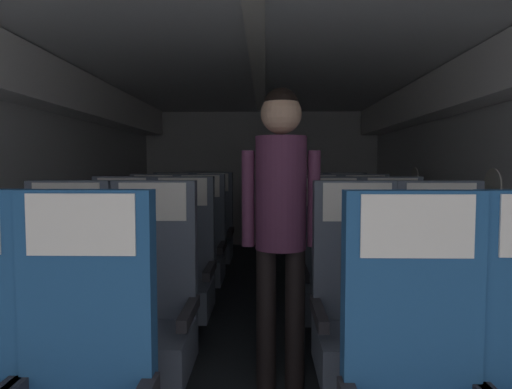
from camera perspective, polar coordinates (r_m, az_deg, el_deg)
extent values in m
cube|color=#23282D|center=(3.70, 0.15, -16.19)|extent=(3.87, 7.60, 0.02)
cube|color=silver|center=(3.97, -27.42, 0.47)|extent=(0.08, 7.20, 2.11)
cube|color=silver|center=(3.91, 28.19, 0.41)|extent=(0.08, 7.20, 2.11)
cube|color=silver|center=(3.58, 0.16, 17.57)|extent=(3.75, 7.20, 0.06)
cube|color=#B6BBBB|center=(7.10, 0.69, 2.12)|extent=(3.75, 0.06, 2.11)
cube|color=white|center=(3.93, -25.40, 12.70)|extent=(0.28, 6.91, 0.36)
cube|color=white|center=(3.88, 26.11, 12.81)|extent=(0.28, 6.91, 0.36)
cube|color=white|center=(3.57, 0.16, 16.95)|extent=(0.12, 6.48, 0.02)
cylinder|color=white|center=(3.89, 27.62, 1.03)|extent=(0.01, 0.26, 0.26)
cylinder|color=white|center=(5.56, 19.34, 1.91)|extent=(0.01, 0.26, 0.26)
cube|color=navy|center=(1.65, -20.35, -12.29)|extent=(0.44, 0.09, 0.74)
cube|color=silver|center=(1.55, -21.21, -3.57)|extent=(0.35, 0.01, 0.20)
cube|color=navy|center=(1.60, 18.89, -12.80)|extent=(0.44, 0.09, 0.74)
cube|color=silver|center=(1.50, 19.66, -3.80)|extent=(0.35, 0.01, 0.20)
cube|color=#4C5666|center=(2.58, -23.82, -17.62)|extent=(0.44, 0.49, 0.22)
cube|color=#4C5666|center=(2.63, -22.22, -6.39)|extent=(0.44, 0.09, 0.74)
cube|color=#28282D|center=(2.43, -19.29, -13.87)|extent=(0.05, 0.41, 0.06)
cube|color=#28282D|center=(2.61, -28.26, -12.91)|extent=(0.05, 0.41, 0.06)
cube|color=silver|center=(2.55, -22.79, -0.86)|extent=(0.35, 0.01, 0.20)
cube|color=#4C5666|center=(2.45, -13.56, -18.60)|extent=(0.44, 0.49, 0.22)
cube|color=#4C5666|center=(2.50, -12.54, -6.72)|extent=(0.44, 0.09, 0.74)
cube|color=#28282D|center=(2.33, -8.44, -14.46)|extent=(0.05, 0.41, 0.06)
cube|color=#28282D|center=(2.44, -18.59, -13.82)|extent=(0.05, 0.41, 0.06)
cube|color=silver|center=(2.42, -12.90, -0.90)|extent=(0.35, 0.01, 0.20)
cube|color=#4C5666|center=(2.53, 23.16, -18.01)|extent=(0.44, 0.49, 0.22)
cube|color=#4C5666|center=(2.58, 21.74, -6.55)|extent=(0.44, 0.09, 0.74)
cube|color=#28282D|center=(2.55, 27.80, -13.27)|extent=(0.05, 0.41, 0.06)
cube|color=#28282D|center=(2.40, 18.44, -14.13)|extent=(0.05, 0.41, 0.06)
cube|color=silver|center=(2.51, 22.27, -0.93)|extent=(0.35, 0.01, 0.20)
cube|color=#4C5666|center=(2.42, 13.11, -18.85)|extent=(0.44, 0.49, 0.22)
cube|color=#4C5666|center=(2.48, 12.30, -6.82)|extent=(0.44, 0.09, 0.74)
cube|color=#28282D|center=(2.40, 18.28, -14.08)|extent=(0.05, 0.41, 0.06)
cube|color=#28282D|center=(2.32, 7.89, -14.59)|extent=(0.05, 0.41, 0.06)
cube|color=silver|center=(2.39, 12.61, -0.95)|extent=(0.35, 0.01, 0.20)
cube|color=#38383D|center=(3.46, -17.03, -15.71)|extent=(0.16, 0.18, 0.22)
cube|color=#4C5666|center=(3.39, -17.10, -12.27)|extent=(0.44, 0.49, 0.22)
cube|color=#4C5666|center=(3.49, -16.21, -3.84)|extent=(0.44, 0.09, 0.74)
cube|color=#28282D|center=(3.29, -13.62, -9.18)|extent=(0.05, 0.41, 0.06)
cube|color=#28282D|center=(3.42, -20.57, -8.81)|extent=(0.05, 0.41, 0.06)
cube|color=silver|center=(3.42, -16.53, 0.35)|extent=(0.35, 0.01, 0.20)
cube|color=#38383D|center=(3.35, -9.53, -16.26)|extent=(0.16, 0.18, 0.22)
cube|color=#4C5666|center=(3.28, -9.57, -12.71)|extent=(0.44, 0.49, 0.22)
cube|color=#4C5666|center=(3.38, -9.02, -3.98)|extent=(0.44, 0.09, 0.74)
cube|color=#28282D|center=(3.20, -5.84, -9.45)|extent=(0.05, 0.41, 0.06)
cube|color=#28282D|center=(3.28, -13.29, -9.21)|extent=(0.05, 0.41, 0.06)
cube|color=silver|center=(3.31, -9.21, 0.35)|extent=(0.35, 0.01, 0.20)
cube|color=#38383D|center=(3.40, 17.22, -16.08)|extent=(0.16, 0.18, 0.22)
cube|color=#4C5666|center=(3.33, 17.29, -12.58)|extent=(0.44, 0.49, 0.22)
cube|color=#4C5666|center=(3.42, 16.50, -3.98)|extent=(0.44, 0.09, 0.74)
cube|color=#28282D|center=(3.35, 20.88, -9.09)|extent=(0.05, 0.41, 0.06)
cube|color=#28282D|center=(3.23, 13.70, -9.41)|extent=(0.05, 0.41, 0.06)
cube|color=silver|center=(3.35, 16.80, 0.28)|extent=(0.35, 0.01, 0.20)
cube|color=#38383D|center=(3.31, 9.71, -16.48)|extent=(0.16, 0.18, 0.22)
cube|color=#4C5666|center=(3.24, 9.75, -12.91)|extent=(0.44, 0.49, 0.22)
cube|color=#4C5666|center=(3.34, 9.32, -4.07)|extent=(0.44, 0.09, 0.74)
cube|color=#28282D|center=(3.23, 13.55, -9.39)|extent=(0.05, 0.41, 0.06)
cube|color=#28282D|center=(3.17, 5.95, -9.57)|extent=(0.05, 0.41, 0.06)
cube|color=silver|center=(3.27, 9.49, 0.31)|extent=(0.35, 0.01, 0.20)
cube|color=#38383D|center=(4.28, -13.10, -11.85)|extent=(0.16, 0.18, 0.22)
cube|color=#4C5666|center=(4.23, -13.14, -9.04)|extent=(0.44, 0.49, 0.22)
cube|color=#4C5666|center=(4.34, -12.57, -2.32)|extent=(0.44, 0.09, 0.74)
cube|color=#28282D|center=(4.14, -10.33, -6.47)|extent=(0.05, 0.41, 0.06)
cube|color=#28282D|center=(4.25, -15.97, -6.30)|extent=(0.05, 0.41, 0.06)
cube|color=silver|center=(4.28, -12.78, 1.05)|extent=(0.35, 0.01, 0.20)
cube|color=#38383D|center=(4.19, -7.22, -12.14)|extent=(0.16, 0.18, 0.22)
cube|color=#4C5666|center=(4.13, -7.24, -9.26)|extent=(0.44, 0.49, 0.22)
cube|color=#4C5666|center=(4.25, -6.89, -2.39)|extent=(0.44, 0.09, 0.74)
cube|color=#28282D|center=(4.07, -4.30, -6.60)|extent=(0.05, 0.41, 0.06)
cube|color=#28282D|center=(4.13, -10.19, -6.50)|extent=(0.05, 0.41, 0.06)
cube|color=silver|center=(4.19, -7.01, 1.06)|extent=(0.35, 0.01, 0.20)
cube|color=#38383D|center=(4.24, 13.84, -12.01)|extent=(0.16, 0.18, 0.22)
cube|color=#4C5666|center=(4.19, 13.88, -9.16)|extent=(0.44, 0.49, 0.22)
cube|color=#4C5666|center=(4.31, 13.39, -2.39)|extent=(0.44, 0.09, 0.74)
cube|color=#28282D|center=(4.20, 16.76, -6.42)|extent=(0.05, 0.41, 0.06)
cube|color=#28282D|center=(4.11, 11.03, -6.56)|extent=(0.05, 0.41, 0.06)
cube|color=silver|center=(4.24, 13.58, 1.02)|extent=(0.35, 0.01, 0.20)
cube|color=#38383D|center=(4.17, 7.77, -12.21)|extent=(0.16, 0.18, 0.22)
cube|color=#4C5666|center=(4.12, 7.79, -9.32)|extent=(0.44, 0.49, 0.22)
cube|color=#4C5666|center=(4.24, 7.54, -2.42)|extent=(0.44, 0.09, 0.74)
cube|color=#28282D|center=(4.11, 10.77, -6.56)|extent=(0.05, 0.41, 0.06)
cube|color=#28282D|center=(4.06, 4.83, -6.63)|extent=(0.05, 0.41, 0.06)
cube|color=silver|center=(4.17, 7.64, 1.04)|extent=(0.35, 0.01, 0.20)
cube|color=#38383D|center=(5.13, -10.66, -9.20)|extent=(0.16, 0.18, 0.22)
cube|color=#4C5666|center=(5.09, -10.68, -6.83)|extent=(0.44, 0.49, 0.22)
cube|color=#4C5666|center=(5.22, -10.29, -1.29)|extent=(0.44, 0.09, 0.74)
cube|color=#28282D|center=(5.02, -8.34, -4.67)|extent=(0.05, 0.41, 0.06)
cube|color=#28282D|center=(5.11, -13.04, -4.58)|extent=(0.05, 0.41, 0.06)
cube|color=silver|center=(5.16, -10.43, 1.52)|extent=(0.35, 0.01, 0.20)
cube|color=#38383D|center=(5.07, -5.62, -9.32)|extent=(0.16, 0.18, 0.22)
cube|color=#4C5666|center=(5.03, -5.64, -6.93)|extent=(0.44, 0.49, 0.22)
cube|color=#4C5666|center=(5.16, -5.41, -1.31)|extent=(0.44, 0.09, 0.74)
cube|color=#28282D|center=(4.97, -3.22, -4.72)|extent=(0.05, 0.41, 0.06)
cube|color=#28282D|center=(5.02, -8.06, -4.66)|extent=(0.05, 0.41, 0.06)
cube|color=silver|center=(5.10, -5.49, 1.53)|extent=(0.35, 0.01, 0.20)
cube|color=#38383D|center=(5.10, 11.58, -9.31)|extent=(0.16, 0.18, 0.22)
cube|color=#4C5666|center=(5.05, 11.62, -6.93)|extent=(0.44, 0.49, 0.22)
cube|color=#4C5666|center=(5.18, 11.28, -1.34)|extent=(0.44, 0.09, 0.74)
cube|color=#28282D|center=(5.06, 14.01, -4.67)|extent=(0.05, 0.41, 0.06)
cube|color=#28282D|center=(4.99, 9.24, -4.74)|extent=(0.05, 0.41, 0.06)
cube|color=silver|center=(5.12, 11.41, 1.49)|extent=(0.35, 0.01, 0.20)
cube|color=#38383D|center=(5.05, 6.50, -9.38)|extent=(0.16, 0.18, 0.22)
cube|color=#4C5666|center=(5.00, 6.52, -6.98)|extent=(0.44, 0.49, 0.22)
cube|color=#4C5666|center=(5.14, 6.35, -1.34)|extent=(0.44, 0.09, 0.74)
cube|color=#28282D|center=(5.00, 8.96, -4.72)|extent=(0.05, 0.41, 0.06)
cube|color=#28282D|center=(4.96, 4.09, -4.75)|extent=(0.05, 0.41, 0.06)
cube|color=silver|center=(5.07, 6.42, 1.52)|extent=(0.35, 0.01, 0.20)
cylinder|color=black|center=(2.62, 1.28, -15.35)|extent=(0.11, 0.11, 0.79)
cylinder|color=black|center=(2.62, 4.91, -15.33)|extent=(0.11, 0.11, 0.79)
cylinder|color=#5B2D4C|center=(2.48, 3.16, 0.19)|extent=(0.28, 0.28, 0.62)
cylinder|color=#5B2D4C|center=(2.48, -1.01, -0.51)|extent=(0.07, 0.07, 0.52)
cylinder|color=#5B2D4C|center=(2.49, 7.29, -0.52)|extent=(0.07, 0.07, 0.52)
sphere|color=tan|center=(2.49, 3.19, 10.14)|extent=(0.22, 0.22, 0.22)
sphere|color=black|center=(2.50, 3.19, 11.15)|extent=(0.19, 0.19, 0.19)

